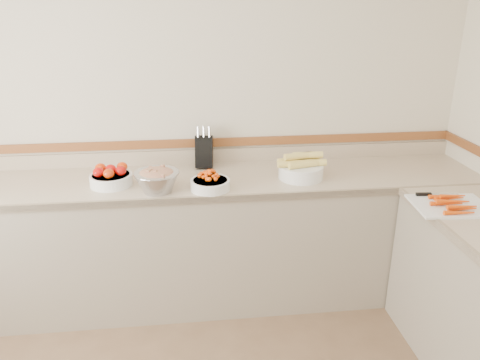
{
  "coord_description": "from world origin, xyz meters",
  "views": [
    {
      "loc": [
        0.05,
        -1.21,
        1.99
      ],
      "look_at": [
        0.35,
        1.35,
        1.0
      ],
      "focal_mm": 35.0,
      "sensor_mm": 36.0,
      "label": 1
    }
  ],
  "objects": [
    {
      "name": "cutting_board",
      "position": [
        1.52,
        1.04,
        0.92
      ],
      "size": [
        0.44,
        0.36,
        0.06
      ],
      "color": "white",
      "rests_on": "counter_right"
    },
    {
      "name": "counter_back",
      "position": [
        0.0,
        1.68,
        0.45
      ],
      "size": [
        4.0,
        0.65,
        1.08
      ],
      "color": "#C0A98B",
      "rests_on": "ground_plane"
    },
    {
      "name": "corn_bowl",
      "position": [
        0.78,
        1.6,
        0.97
      ],
      "size": [
        0.32,
        0.29,
        0.17
      ],
      "color": "white",
      "rests_on": "counter_back"
    },
    {
      "name": "rhubarb_bowl",
      "position": [
        -0.14,
        1.47,
        0.98
      ],
      "size": [
        0.28,
        0.28,
        0.15
      ],
      "color": "#B2B2BA",
      "rests_on": "counter_back"
    },
    {
      "name": "back_wall",
      "position": [
        0.0,
        2.0,
        1.3
      ],
      "size": [
        4.0,
        0.0,
        4.0
      ],
      "primitive_type": "plane",
      "rotation": [
        1.57,
        0.0,
        0.0
      ],
      "color": "beige",
      "rests_on": "ground_plane"
    },
    {
      "name": "tomato_bowl",
      "position": [
        -0.44,
        1.62,
        0.95
      ],
      "size": [
        0.27,
        0.27,
        0.13
      ],
      "color": "white",
      "rests_on": "counter_back"
    },
    {
      "name": "knife_block",
      "position": [
        0.16,
        1.9,
        1.02
      ],
      "size": [
        0.14,
        0.16,
        0.29
      ],
      "color": "black",
      "rests_on": "counter_back"
    },
    {
      "name": "cherry_tomato_bowl",
      "position": [
        0.18,
        1.47,
        0.94
      ],
      "size": [
        0.25,
        0.25,
        0.13
      ],
      "color": "white",
      "rests_on": "counter_back"
    }
  ]
}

